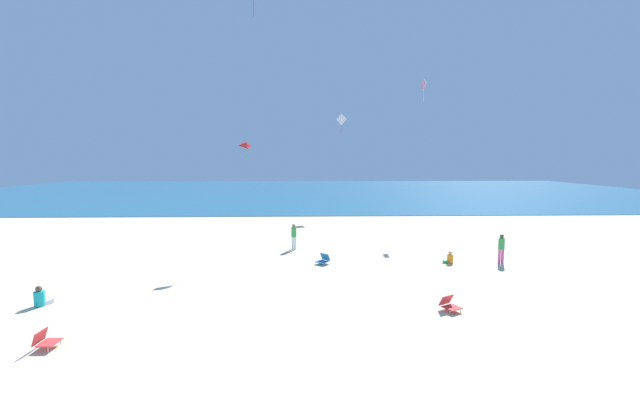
% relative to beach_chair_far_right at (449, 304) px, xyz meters
% --- Properties ---
extents(ground_plane, '(120.00, 120.00, 0.00)m').
position_rel_beach_chair_far_right_xyz_m(ground_plane, '(-4.72, 6.87, -0.24)').
color(ground_plane, beige).
extents(ocean_water, '(120.00, 60.00, 0.05)m').
position_rel_beach_chair_far_right_xyz_m(ocean_water, '(-4.72, 54.06, -0.22)').
color(ocean_water, '#236084').
rests_on(ocean_water, ground_plane).
extents(beach_chair_far_right, '(0.81, 0.85, 0.55)m').
position_rel_beach_chair_far_right_xyz_m(beach_chair_far_right, '(0.00, 0.00, 0.00)').
color(beach_chair_far_right, '#D13D3D').
rests_on(beach_chair_far_right, ground_plane).
extents(beach_chair_far_left, '(0.86, 0.87, 0.55)m').
position_rel_beach_chair_far_right_xyz_m(beach_chair_far_left, '(-4.42, 6.68, -0.01)').
color(beach_chair_far_left, '#2370B2').
rests_on(beach_chair_far_left, ground_plane).
extents(beach_chair_near_camera, '(0.59, 0.59, 0.56)m').
position_rel_beach_chair_far_right_xyz_m(beach_chair_near_camera, '(-13.01, -2.56, 0.02)').
color(beach_chair_near_camera, '#D13D3D').
rests_on(beach_chair_near_camera, ground_plane).
extents(person_0, '(0.60, 0.71, 0.79)m').
position_rel_beach_chair_far_right_xyz_m(person_0, '(-15.45, 0.95, 0.05)').
color(person_0, '#19ADB2').
rests_on(person_0, ground_plane).
extents(person_1, '(0.44, 0.44, 1.60)m').
position_rel_beach_chair_far_right_xyz_m(person_1, '(-6.11, 10.10, 0.68)').
color(person_1, white).
rests_on(person_1, ground_plane).
extents(person_2, '(0.32, 0.32, 1.59)m').
position_rel_beach_chair_far_right_xyz_m(person_2, '(5.12, 6.48, 0.68)').
color(person_2, '#D8599E').
rests_on(person_2, ground_plane).
extents(person_3, '(0.60, 0.47, 0.67)m').
position_rel_beach_chair_far_right_xyz_m(person_3, '(2.37, 6.59, 0.01)').
color(person_3, orange).
rests_on(person_3, ground_plane).
extents(kite_pink, '(0.26, 0.91, 1.76)m').
position_rel_beach_chair_far_right_xyz_m(kite_pink, '(4.38, 19.28, 11.43)').
color(kite_pink, pink).
extents(kite_red, '(0.84, 0.83, 1.16)m').
position_rel_beach_chair_far_right_xyz_m(kite_red, '(-8.72, 8.76, 6.17)').
color(kite_red, red).
extents(kite_white, '(1.03, 0.62, 1.97)m').
position_rel_beach_chair_far_right_xyz_m(kite_white, '(-1.79, 27.24, 9.36)').
color(kite_white, white).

